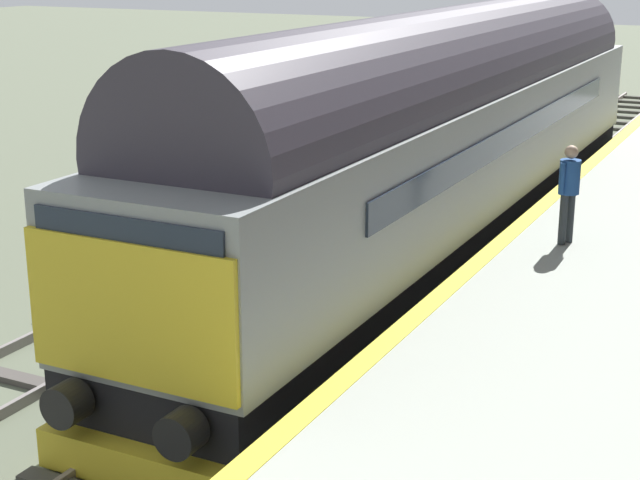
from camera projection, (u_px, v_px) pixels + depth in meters
name	position (u px, v px, depth m)	size (l,w,h in m)	color
ground_plane	(286.00, 372.00, 13.68)	(140.00, 140.00, 0.00)	#5C634F
track_main	(286.00, 369.00, 13.67)	(2.50, 60.00, 0.15)	gray
track_adjacent_west	(102.00, 330.00, 15.07)	(2.50, 60.00, 0.15)	gray
station_platform	(543.00, 390.00, 11.98)	(4.00, 44.00, 1.01)	#AFB6AA
diesel_locomotive	(450.00, 125.00, 18.52)	(2.74, 20.17, 4.68)	black
waiting_passenger	(569.00, 185.00, 15.95)	(0.44, 0.48, 1.64)	#2E3438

